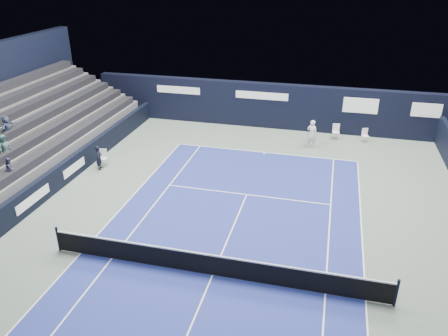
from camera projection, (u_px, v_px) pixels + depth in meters
The scene contains 12 objects.
ground at pixel (226, 245), 17.99m from camera, with size 48.00×48.00×0.00m, color #57675E.
court_surface at pixel (213, 275), 16.24m from camera, with size 10.97×23.77×0.01m, color navy.
folding_chair_back_a at pixel (336, 130), 28.48m from camera, with size 0.48×0.47×1.01m.
folding_chair_back_b at pixel (365, 134), 28.05m from camera, with size 0.50×0.50×0.89m.
line_judge_chair at pixel (103, 156), 24.74m from camera, with size 0.49×0.48×0.99m.
line_judge at pixel (99, 158), 24.25m from camera, with size 0.51×0.33×1.40m, color black.
court_markings at pixel (213, 275), 16.24m from camera, with size 11.03×23.83×0.00m.
tennis_net at pixel (212, 264), 16.02m from camera, with size 12.90×0.10×1.10m.
back_sponsor_wall at pixel (276, 106), 30.02m from camera, with size 26.00×0.63×3.10m.
side_barrier_left at pixel (71, 168), 23.31m from camera, with size 0.33×22.00×1.20m.
spectator_stand at pixel (18, 131), 24.46m from camera, with size 6.00×18.00×6.40m.
tennis_player at pixel (312, 134), 27.08m from camera, with size 0.74×0.91×1.77m.
Camera 1 is at (3.58, -12.44, 10.59)m, focal length 35.00 mm.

